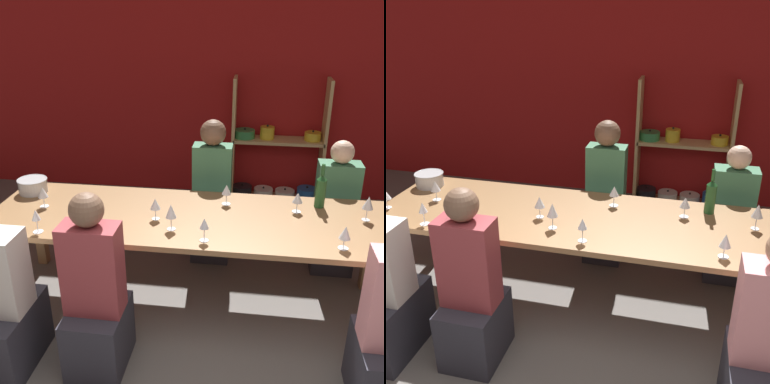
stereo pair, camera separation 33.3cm
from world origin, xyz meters
TOP-DOWN VIEW (x-y plane):
  - wall_back_red at (0.00, 3.83)m, footprint 8.80×0.06m
  - shelf_unit at (0.54, 3.63)m, footprint 1.06×0.30m
  - dining_table at (-0.17, 1.52)m, footprint 3.00×0.95m
  - mixing_bowl at (-1.51, 1.78)m, footprint 0.24×0.24m
  - wine_bottle_green at (0.79, 1.82)m, footprint 0.08×0.08m
  - wine_glass_red_a at (-0.27, 1.30)m, footprint 0.08×0.08m
  - wine_glass_empty_a at (-0.02, 1.17)m, footprint 0.06×0.06m
  - wine_glass_red_b at (-1.30, 1.53)m, footprint 0.08×0.08m
  - wine_glass_empty_b at (-0.41, 1.44)m, footprint 0.08×0.08m
  - wine_glass_empty_c at (1.10, 1.63)m, footprint 0.08×0.08m
  - wine_glass_white_a at (0.08, 1.77)m, footprint 0.07×0.07m
  - wine_glass_empty_d at (0.87, 1.19)m, footprint 0.07×0.07m
  - wine_glass_white_b at (-1.16, 1.13)m, footprint 0.07×0.07m
  - wine_glass_red_d at (0.61, 1.70)m, footprint 0.08×0.08m
  - person_near_a at (-0.66, 0.79)m, footprint 0.36×0.45m
  - person_far_a at (-0.08, 2.30)m, footprint 0.34×0.43m
  - person_far_b at (1.00, 2.25)m, footprint 0.35×0.44m
  - person_near_c at (1.10, 0.70)m, footprint 0.37×0.46m

SIDE VIEW (x-z plane):
  - person_far_b at x=1.00m, z-range -0.15..1.02m
  - person_near_c at x=1.10m, z-range -0.16..1.06m
  - person_near_a at x=-0.66m, z-range -0.15..1.08m
  - shelf_unit at x=0.54m, z-range -0.24..1.21m
  - person_far_a at x=-0.08m, z-range -0.15..1.15m
  - dining_table at x=-0.17m, z-range 0.31..1.07m
  - mixing_bowl at x=-1.51m, z-range 0.77..0.88m
  - wine_glass_red_d at x=0.61m, z-range 0.80..0.95m
  - wine_glass_empty_d at x=0.87m, z-range 0.79..0.95m
  - wine_glass_red_b at x=-1.30m, z-range 0.80..0.96m
  - wine_glass_white_a at x=0.08m, z-range 0.80..0.96m
  - wine_glass_empty_b at x=-0.41m, z-range 0.80..0.96m
  - wine_glass_white_b at x=-1.16m, z-range 0.80..0.97m
  - wine_glass_empty_a at x=-0.02m, z-range 0.80..0.97m
  - wine_glass_red_a at x=-0.27m, z-range 0.80..0.99m
  - wine_glass_empty_c at x=1.10m, z-range 0.80..0.99m
  - wine_bottle_green at x=0.79m, z-range 0.73..1.07m
  - wall_back_red at x=0.00m, z-range 0.00..2.70m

